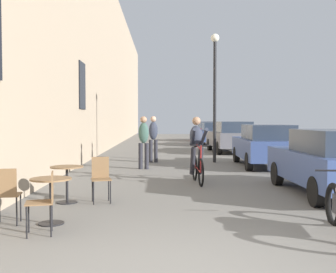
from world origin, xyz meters
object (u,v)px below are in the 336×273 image
at_px(parked_car_fifth, 209,131).
at_px(cafe_chair_mid_toward_street, 101,176).
at_px(cafe_chair_near_toward_street, 7,192).
at_px(cafe_table_mid, 67,176).
at_px(cafe_table_near, 51,191).
at_px(cafe_chair_near_toward_wall, 45,198).
at_px(parked_car_third, 231,136).
at_px(pedestrian_near, 144,139).
at_px(parked_car_fourth, 214,133).
at_px(street_lamp, 215,81).
at_px(parked_car_second, 265,145).
at_px(pedestrian_mid, 153,136).
at_px(parked_car_nearest, 331,161).
at_px(cyclist_on_bicycle, 197,151).

bearing_deg(parked_car_fifth, cafe_chair_mid_toward_street, -101.46).
relative_size(cafe_chair_near_toward_street, cafe_table_mid, 1.24).
height_order(cafe_table_near, cafe_chair_near_toward_wall, cafe_chair_near_toward_wall).
relative_size(cafe_table_near, parked_car_fifth, 0.17).
bearing_deg(parked_car_third, pedestrian_near, -120.03).
distance_m(cafe_chair_near_toward_street, parked_car_fourth, 21.18).
height_order(cafe_table_mid, street_lamp, street_lamp).
bearing_deg(parked_car_second, pedestrian_near, -171.06).
bearing_deg(cafe_table_near, street_lamp, 68.27).
bearing_deg(parked_car_fifth, parked_car_third, -90.98).
height_order(pedestrian_mid, parked_car_third, pedestrian_mid).
distance_m(cafe_chair_near_toward_wall, parked_car_third, 15.79).
xyz_separation_m(street_lamp, parked_car_nearest, (1.61, -7.06, -2.37)).
bearing_deg(parked_car_fifth, cafe_chair_near_toward_wall, -101.41).
distance_m(cafe_table_near, street_lamp, 10.52).
xyz_separation_m(cafe_table_near, pedestrian_near, (1.14, 7.30, 0.47)).
xyz_separation_m(cafe_chair_mid_toward_street, parked_car_fourth, (4.57, 18.56, 0.24)).
height_order(pedestrian_mid, parked_car_fifth, pedestrian_mid).
distance_m(cafe_table_mid, parked_car_fourth, 19.35).
height_order(cafe_chair_near_toward_wall, cafe_table_mid, cafe_chair_near_toward_wall).
bearing_deg(cafe_chair_mid_toward_street, cafe_chair_near_toward_wall, -100.92).
distance_m(parked_car_nearest, parked_car_third, 11.92).
height_order(cafe_table_near, cafe_chair_mid_toward_street, cafe_chair_mid_toward_street).
distance_m(street_lamp, parked_car_fifth, 16.58).
relative_size(pedestrian_near, street_lamp, 0.36).
bearing_deg(parked_car_fourth, cafe_chair_near_toward_wall, -103.52).
bearing_deg(parked_car_nearest, parked_car_second, 90.40).
bearing_deg(parked_car_second, pedestrian_mid, 158.66).
relative_size(cafe_table_near, street_lamp, 0.15).
xyz_separation_m(pedestrian_mid, parked_car_second, (3.92, -1.53, -0.24)).
height_order(cafe_table_mid, pedestrian_mid, pedestrian_mid).
bearing_deg(parked_car_second, cafe_chair_mid_toward_street, -127.80).
relative_size(cyclist_on_bicycle, parked_car_nearest, 0.44).
bearing_deg(parked_car_third, cyclist_on_bicycle, -104.33).
height_order(cafe_chair_near_toward_street, pedestrian_mid, pedestrian_mid).
distance_m(cafe_chair_near_toward_wall, cafe_chair_mid_toward_street, 2.40).
height_order(cafe_chair_near_toward_street, parked_car_third, parked_car_third).
bearing_deg(pedestrian_mid, parked_car_fifth, 76.29).
xyz_separation_m(cafe_chair_near_toward_wall, parked_car_nearest, (5.31, 3.01, 0.22)).
bearing_deg(cafe_table_mid, cafe_chair_near_toward_wall, -84.99).
distance_m(street_lamp, parked_car_fourth, 11.17).
distance_m(cyclist_on_bicycle, parked_car_second, 4.49).
xyz_separation_m(street_lamp, parked_car_fifth, (1.63, 16.33, -2.33)).
height_order(cafe_table_mid, pedestrian_near, pedestrian_near).
relative_size(cyclist_on_bicycle, parked_car_fourth, 0.42).
height_order(parked_car_second, parked_car_fifth, parked_car_fifth).
distance_m(pedestrian_mid, parked_car_third, 6.14).
xyz_separation_m(pedestrian_mid, street_lamp, (2.35, -0.02, 2.11)).
distance_m(parked_car_third, parked_car_fifth, 11.48).
xyz_separation_m(street_lamp, parked_car_second, (1.57, -1.51, -2.35)).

